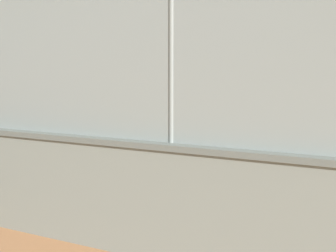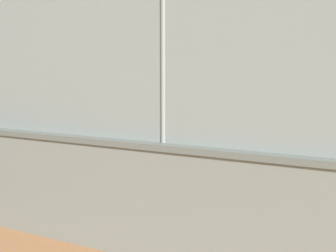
% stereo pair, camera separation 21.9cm
% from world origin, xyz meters
% --- Properties ---
extents(ground_plane, '(260.00, 260.00, 0.00)m').
position_xyz_m(ground_plane, '(0.00, 0.00, 0.00)').
color(ground_plane, '#A36B42').
extents(player_near_wall_returning, '(0.91, 1.04, 1.72)m').
position_xyz_m(player_near_wall_returning, '(5.09, 2.21, 1.02)').
color(player_near_wall_returning, '#B2B2B2').
rests_on(player_near_wall_returning, ground_plane).
extents(spare_ball_by_wall, '(0.08, 0.08, 0.08)m').
position_xyz_m(spare_ball_by_wall, '(2.42, 7.77, 0.04)').
color(spare_ball_by_wall, '#3399D8').
rests_on(spare_ball_by_wall, ground_plane).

